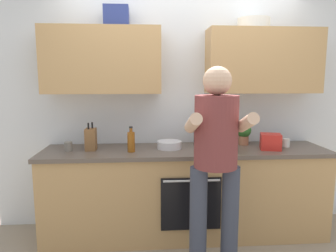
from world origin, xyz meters
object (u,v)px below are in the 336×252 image
at_px(bottle_hotsauce, 217,138).
at_px(knife_block, 91,139).
at_px(bottle_oil, 211,133).
at_px(mixing_bowl, 169,145).
at_px(person_standing, 216,155).
at_px(bottle_syrup, 131,141).
at_px(potted_herb, 244,133).
at_px(cup_coffee, 286,143).
at_px(bottle_vinegar, 235,143).
at_px(cup_ceramic, 213,148).
at_px(grocery_bag_crisps, 271,142).
at_px(cup_stoneware, 68,146).
at_px(bottle_soy, 197,136).

distance_m(bottle_hotsauce, knife_block, 1.25).
relative_size(bottle_oil, mixing_bowl, 1.32).
relative_size(person_standing, mixing_bowl, 6.89).
relative_size(bottle_syrup, potted_herb, 1.06).
distance_m(cup_coffee, mixing_bowl, 1.21).
bearing_deg(bottle_vinegar, potted_herb, 60.96).
relative_size(mixing_bowl, knife_block, 0.90).
xyz_separation_m(cup_ceramic, knife_block, (-1.17, 0.21, 0.06)).
height_order(bottle_hotsauce, grocery_bag_crisps, bottle_hotsauce).
relative_size(bottle_hotsauce, grocery_bag_crisps, 1.30).
bearing_deg(cup_stoneware, cup_coffee, 0.49).
bearing_deg(cup_stoneware, cup_ceramic, -7.75).
height_order(person_standing, bottle_syrup, person_standing).
xyz_separation_m(bottle_hotsauce, bottle_soy, (-0.18, 0.18, -0.01)).
height_order(bottle_oil, mixing_bowl, bottle_oil).
distance_m(cup_ceramic, cup_coffee, 0.84).
relative_size(bottle_hotsauce, bottle_oil, 0.77).
bearing_deg(bottle_oil, person_standing, -99.08).
distance_m(bottle_syrup, mixing_bowl, 0.40).
bearing_deg(grocery_bag_crisps, bottle_hotsauce, 172.21).
relative_size(bottle_soy, cup_ceramic, 2.38).
bearing_deg(bottle_hotsauce, cup_stoneware, 179.64).
relative_size(person_standing, bottle_hotsauce, 6.75).
relative_size(person_standing, cup_stoneware, 19.01).
distance_m(bottle_vinegar, cup_stoneware, 1.60).
height_order(cup_ceramic, knife_block, knife_block).
bearing_deg(grocery_bag_crisps, bottle_syrup, -179.96).
xyz_separation_m(bottle_hotsauce, bottle_oil, (-0.04, 0.14, 0.03)).
bearing_deg(knife_block, person_standing, -33.52).
height_order(bottle_vinegar, cup_coffee, bottle_vinegar).
bearing_deg(potted_herb, grocery_bag_crisps, -50.69).
height_order(bottle_soy, knife_block, knife_block).
distance_m(cup_ceramic, knife_block, 1.19).
distance_m(bottle_soy, cup_ceramic, 0.37).
distance_m(cup_ceramic, cup_stoneware, 1.39).
distance_m(cup_ceramic, grocery_bag_crisps, 0.61).
height_order(bottle_vinegar, mixing_bowl, bottle_vinegar).
bearing_deg(cup_stoneware, bottle_vinegar, -6.96).
height_order(bottle_soy, potted_herb, bottle_soy).
bearing_deg(bottle_hotsauce, person_standing, -104.11).
distance_m(bottle_syrup, grocery_bag_crisps, 1.37).
height_order(bottle_vinegar, bottle_hotsauce, bottle_hotsauce).
bearing_deg(potted_herb, knife_block, -175.13).
xyz_separation_m(potted_herb, grocery_bag_crisps, (0.20, -0.24, -0.05)).
bearing_deg(potted_herb, person_standing, -120.13).
height_order(bottle_oil, cup_stoneware, bottle_oil).
xyz_separation_m(cup_stoneware, grocery_bag_crisps, (1.99, -0.08, 0.03)).
relative_size(bottle_vinegar, bottle_oil, 0.70).
bearing_deg(bottle_syrup, person_standing, -41.70).
bearing_deg(knife_block, grocery_bag_crisps, -3.43).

